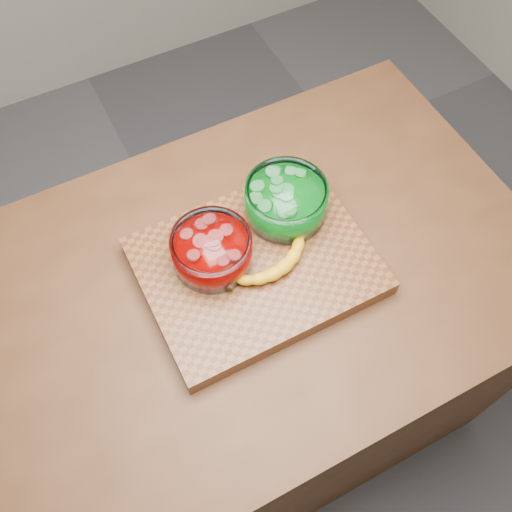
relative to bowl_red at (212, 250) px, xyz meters
name	(u,v)px	position (x,y,z in m)	size (l,w,h in m)	color
ground	(256,398)	(0.07, -0.04, -0.98)	(3.50, 3.50, 0.00)	#4F4F53
counter	(256,350)	(0.07, -0.04, -0.53)	(1.20, 0.80, 0.90)	#522E18
cutting_board	(256,266)	(0.07, -0.04, -0.06)	(0.45, 0.35, 0.04)	brown
bowl_red	(212,250)	(0.00, 0.00, 0.00)	(0.16, 0.16, 0.07)	white
bowl_green	(286,201)	(0.18, 0.04, 0.00)	(0.17, 0.17, 0.08)	white
banana	(269,255)	(0.10, -0.05, -0.02)	(0.23, 0.13, 0.03)	gold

